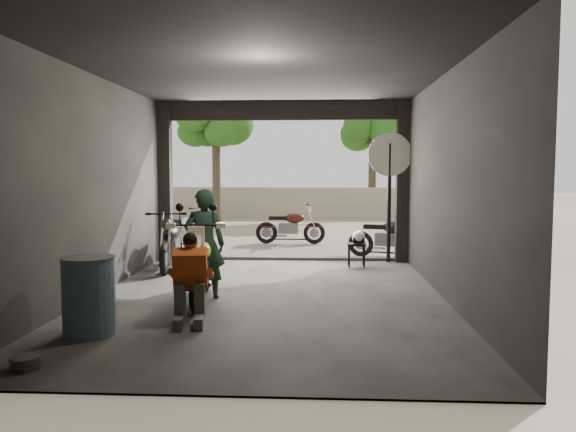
# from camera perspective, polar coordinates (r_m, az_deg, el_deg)

# --- Properties ---
(ground) EXTENTS (80.00, 80.00, 0.00)m
(ground) POSITION_cam_1_polar(r_m,az_deg,el_deg) (8.09, -2.08, -8.45)
(ground) COLOR #7A6D56
(ground) RESTS_ON ground
(garage) EXTENTS (7.00, 7.13, 3.20)m
(garage) POSITION_cam_1_polar(r_m,az_deg,el_deg) (8.44, -1.77, 0.88)
(garage) COLOR #2D2B28
(garage) RESTS_ON ground
(boundary_wall) EXTENTS (18.00, 0.30, 1.20)m
(boundary_wall) POSITION_cam_1_polar(r_m,az_deg,el_deg) (21.90, 1.21, 1.37)
(boundary_wall) COLOR gray
(boundary_wall) RESTS_ON ground
(tree_left) EXTENTS (2.20, 2.20, 5.60)m
(tree_left) POSITION_cam_1_polar(r_m,az_deg,el_deg) (20.80, -7.35, 10.50)
(tree_left) COLOR #382B1E
(tree_left) RESTS_ON ground
(tree_right) EXTENTS (2.20, 2.20, 5.00)m
(tree_right) POSITION_cam_1_polar(r_m,az_deg,el_deg) (22.02, 8.62, 9.04)
(tree_right) COLOR #382B1E
(tree_right) RESTS_ON ground
(main_bike) EXTENTS (0.91, 1.82, 1.17)m
(main_bike) POSITION_cam_1_polar(r_m,az_deg,el_deg) (7.92, -8.87, -4.49)
(main_bike) COLOR white
(main_bike) RESTS_ON ground
(left_bike) EXTENTS (0.80, 1.67, 1.10)m
(left_bike) POSITION_cam_1_polar(r_m,az_deg,el_deg) (10.61, -11.76, -2.42)
(left_bike) COLOR black
(left_bike) RESTS_ON ground
(outside_bike_a) EXTENTS (1.59, 1.32, 1.01)m
(outside_bike_a) POSITION_cam_1_polar(r_m,az_deg,el_deg) (13.31, -10.27, -1.18)
(outside_bike_a) COLOR black
(outside_bike_a) RESTS_ON ground
(outside_bike_b) EXTENTS (1.53, 0.65, 1.03)m
(outside_bike_b) POSITION_cam_1_polar(r_m,az_deg,el_deg) (14.09, 0.23, -0.75)
(outside_bike_b) COLOR #431710
(outside_bike_b) RESTS_ON ground
(outside_bike_c) EXTENTS (1.64, 1.04, 1.03)m
(outside_bike_c) POSITION_cam_1_polar(r_m,az_deg,el_deg) (11.95, 10.25, -1.78)
(outside_bike_c) COLOR black
(outside_bike_c) RESTS_ON ground
(rider) EXTENTS (0.61, 0.43, 1.58)m
(rider) POSITION_cam_1_polar(r_m,az_deg,el_deg) (8.02, -8.48, -2.87)
(rider) COLOR black
(rider) RESTS_ON ground
(mechanic) EXTENTS (0.64, 0.80, 1.05)m
(mechanic) POSITION_cam_1_polar(r_m,az_deg,el_deg) (6.77, -9.97, -6.56)
(mechanic) COLOR #D6551C
(mechanic) RESTS_ON ground
(stool) EXTENTS (0.33, 0.33, 0.47)m
(stool) POSITION_cam_1_polar(r_m,az_deg,el_deg) (10.67, 6.96, -3.16)
(stool) COLOR black
(stool) RESTS_ON ground
(helmet) EXTENTS (0.29, 0.30, 0.24)m
(helmet) POSITION_cam_1_polar(r_m,az_deg,el_deg) (10.67, 7.17, -2.12)
(helmet) COLOR white
(helmet) RESTS_ON stool
(oil_drum) EXTENTS (0.60, 0.60, 0.88)m
(oil_drum) POSITION_cam_1_polar(r_m,az_deg,el_deg) (6.60, -19.57, -7.78)
(oil_drum) COLOR #415E6E
(oil_drum) RESTS_ON ground
(sign_post) EXTENTS (0.86, 0.08, 2.58)m
(sign_post) POSITION_cam_1_polar(r_m,az_deg,el_deg) (11.22, 10.28, 4.17)
(sign_post) COLOR black
(sign_post) RESTS_ON ground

